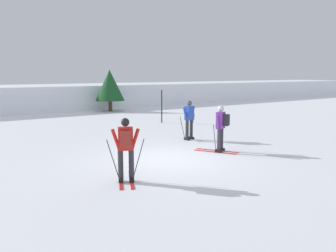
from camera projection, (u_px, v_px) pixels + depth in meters
name	position (u px, v px, depth m)	size (l,w,h in m)	color
ground_plane	(170.00, 159.00, 11.69)	(120.00, 120.00, 0.00)	white
far_snow_ridge	(27.00, 98.00, 27.55)	(80.00, 6.96, 1.88)	white
skier_purple	(221.00, 126.00, 12.61)	(1.10, 1.58, 1.71)	red
skier_red	(126.00, 147.00, 9.07)	(1.04, 1.60, 1.71)	red
skier_blue	(189.00, 119.00, 14.92)	(0.98, 1.64, 1.71)	silver
trail_marker_pole	(162.00, 106.00, 20.21)	(0.07, 0.07, 1.91)	black
conifer_far_left	(110.00, 85.00, 26.31)	(2.18, 2.18, 3.12)	#513823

